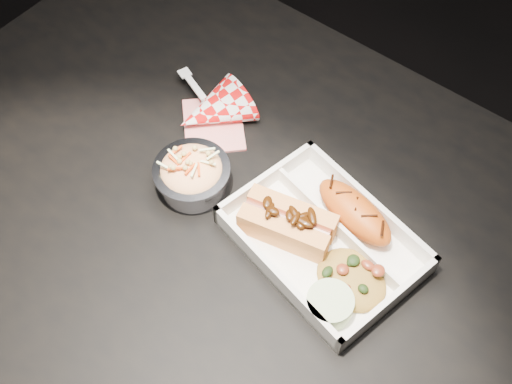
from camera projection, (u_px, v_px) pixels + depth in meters
dining_table at (256, 261)px, 0.96m from camera, size 1.20×0.80×0.75m
food_tray at (324, 242)px, 0.87m from camera, size 0.28×0.23×0.04m
fried_pastry at (355, 212)px, 0.87m from camera, size 0.14×0.08×0.04m
hotdog at (288, 222)px, 0.86m from camera, size 0.14×0.09×0.06m
fried_rice_mound at (352, 276)px, 0.83m from camera, size 0.11×0.10×0.03m
cupcake_liner at (330, 305)px, 0.81m from camera, size 0.06×0.06×0.03m
foil_coleslaw_cup at (192, 173)px, 0.90m from camera, size 0.11×0.11×0.07m
napkin_fork at (212, 111)px, 0.99m from camera, size 0.18×0.15×0.10m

